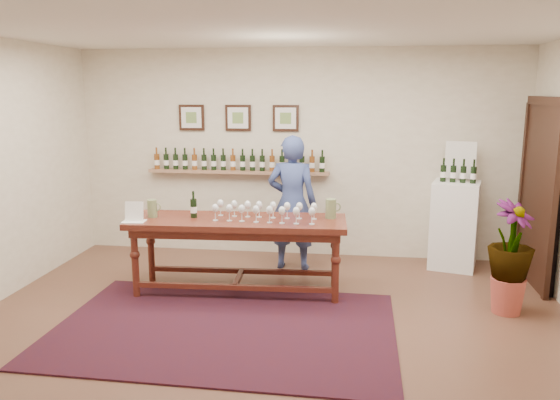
# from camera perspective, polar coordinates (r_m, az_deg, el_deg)

# --- Properties ---
(ground) EXTENTS (6.00, 6.00, 0.00)m
(ground) POSITION_cam_1_polar(r_m,az_deg,el_deg) (5.39, -1.18, -13.25)
(ground) COLOR brown
(ground) RESTS_ON ground
(room_shell) EXTENTS (6.00, 6.00, 6.00)m
(room_shell) POSITION_cam_1_polar(r_m,az_deg,el_deg) (6.92, 18.84, 1.41)
(room_shell) COLOR beige
(room_shell) RESTS_ON ground
(rug) EXTENTS (3.26, 2.20, 0.02)m
(rug) POSITION_cam_1_polar(r_m,az_deg,el_deg) (5.40, -5.80, -13.14)
(rug) COLOR #4F140E
(rug) RESTS_ON ground
(tasting_table) EXTENTS (2.43, 0.88, 0.85)m
(tasting_table) POSITION_cam_1_polar(r_m,az_deg,el_deg) (6.09, -4.46, -3.14)
(tasting_table) COLOR #3F160F
(tasting_table) RESTS_ON ground
(table_glasses) EXTENTS (1.40, 0.37, 0.19)m
(table_glasses) POSITION_cam_1_polar(r_m,az_deg,el_deg) (5.97, -1.64, -1.20)
(table_glasses) COLOR silver
(table_glasses) RESTS_ON tasting_table
(table_bottles) EXTENTS (0.28, 0.18, 0.29)m
(table_bottles) POSITION_cam_1_polar(r_m,az_deg,el_deg) (6.18, -8.89, -0.45)
(table_bottles) COLOR black
(table_bottles) RESTS_ON tasting_table
(pitcher_left) EXTENTS (0.15, 0.15, 0.20)m
(pitcher_left) POSITION_cam_1_polar(r_m,az_deg,el_deg) (6.26, -13.21, -0.86)
(pitcher_left) COLOR #6B7A4C
(pitcher_left) RESTS_ON tasting_table
(pitcher_right) EXTENTS (0.15, 0.15, 0.22)m
(pitcher_right) POSITION_cam_1_polar(r_m,az_deg,el_deg) (6.07, 5.33, -0.90)
(pitcher_right) COLOR #6B7A4C
(pitcher_right) RESTS_ON tasting_table
(menu_card) EXTENTS (0.26, 0.20, 0.22)m
(menu_card) POSITION_cam_1_polar(r_m,az_deg,el_deg) (6.11, -14.99, -1.17)
(menu_card) COLOR white
(menu_card) RESTS_ON tasting_table
(display_pedestal) EXTENTS (0.68, 0.68, 1.11)m
(display_pedestal) POSITION_cam_1_polar(r_m,az_deg,el_deg) (7.33, 17.75, -2.49)
(display_pedestal) COLOR white
(display_pedestal) RESTS_ON ground
(pedestal_bottles) EXTENTS (0.31, 0.15, 0.30)m
(pedestal_bottles) POSITION_cam_1_polar(r_m,az_deg,el_deg) (7.16, 18.14, 2.92)
(pedestal_bottles) COLOR black
(pedestal_bottles) RESTS_ON display_pedestal
(info_sign) EXTENTS (0.37, 0.12, 0.52)m
(info_sign) POSITION_cam_1_polar(r_m,az_deg,el_deg) (7.33, 18.34, 3.98)
(info_sign) COLOR white
(info_sign) RESTS_ON display_pedestal
(potted_plant) EXTENTS (0.76, 0.76, 1.01)m
(potted_plant) POSITION_cam_1_polar(r_m,az_deg,el_deg) (6.00, 22.93, -5.55)
(potted_plant) COLOR #AC4639
(potted_plant) RESTS_ON ground
(person) EXTENTS (0.64, 0.44, 1.71)m
(person) POSITION_cam_1_polar(r_m,az_deg,el_deg) (6.87, 1.28, -0.30)
(person) COLOR #34447C
(person) RESTS_ON ground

